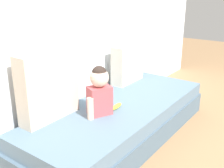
{
  "coord_description": "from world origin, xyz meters",
  "views": [
    {
      "loc": [
        -2.04,
        -1.39,
        1.43
      ],
      "look_at": [
        -0.15,
        0.0,
        0.61
      ],
      "focal_mm": 44.07,
      "sensor_mm": 36.0,
      "label": 1
    }
  ],
  "objects_px": {
    "couch": "(121,121)",
    "throw_pillow_left": "(49,86)",
    "toddler": "(99,90)",
    "throw_pillow_right": "(128,64)",
    "banana": "(117,106)"
  },
  "relations": [
    {
      "from": "couch",
      "to": "throw_pillow_left",
      "type": "height_order",
      "value": "throw_pillow_left"
    },
    {
      "from": "throw_pillow_left",
      "to": "toddler",
      "type": "relative_size",
      "value": 1.32
    },
    {
      "from": "couch",
      "to": "throw_pillow_right",
      "type": "distance_m",
      "value": 0.8
    },
    {
      "from": "couch",
      "to": "toddler",
      "type": "bearing_deg",
      "value": 174.37
    },
    {
      "from": "throw_pillow_left",
      "to": "toddler",
      "type": "bearing_deg",
      "value": -43.16
    },
    {
      "from": "couch",
      "to": "throw_pillow_left",
      "type": "relative_size",
      "value": 3.73
    },
    {
      "from": "couch",
      "to": "throw_pillow_right",
      "type": "bearing_deg",
      "value": 28.08
    },
    {
      "from": "throw_pillow_right",
      "to": "banana",
      "type": "height_order",
      "value": "throw_pillow_right"
    },
    {
      "from": "throw_pillow_left",
      "to": "throw_pillow_right",
      "type": "relative_size",
      "value": 1.27
    },
    {
      "from": "couch",
      "to": "throw_pillow_right",
      "type": "xyz_separation_m",
      "value": [
        0.61,
        0.32,
        0.41
      ]
    },
    {
      "from": "couch",
      "to": "throw_pillow_left",
      "type": "xyz_separation_m",
      "value": [
        -0.61,
        0.32,
        0.48
      ]
    },
    {
      "from": "throw_pillow_right",
      "to": "couch",
      "type": "bearing_deg",
      "value": -151.92
    },
    {
      "from": "throw_pillow_right",
      "to": "banana",
      "type": "relative_size",
      "value": 2.74
    },
    {
      "from": "toddler",
      "to": "banana",
      "type": "bearing_deg",
      "value": -15.5
    },
    {
      "from": "throw_pillow_left",
      "to": "throw_pillow_right",
      "type": "xyz_separation_m",
      "value": [
        1.21,
        0.0,
        -0.07
      ]
    }
  ]
}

